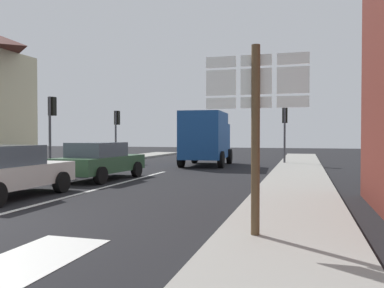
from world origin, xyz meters
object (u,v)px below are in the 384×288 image
Objects in this scene: sedan_far at (100,160)px; route_sign_post at (256,119)px; sedan_near at (3,171)px; delivery_truck at (206,137)px; traffic_light_far_right at (285,123)px; traffic_light_near_left at (52,116)px; traffic_light_far_left at (117,124)px.

route_sign_post is at bearing -47.08° from sedan_far.
route_sign_post reaches higher than sedan_near.
traffic_light_far_right is at bearing 24.13° from delivery_truck.
sedan_near is at bearing 160.12° from route_sign_post.
traffic_light_near_left reaches higher than sedan_near.
sedan_near is at bearing -63.24° from traffic_light_near_left.
traffic_light_far_right reaches higher than traffic_light_far_left.
traffic_light_near_left is (-6.31, -5.59, 1.02)m from delivery_truck.
traffic_light_far_left is at bearing 168.45° from delivery_truck.
sedan_far is 10.33m from route_sign_post.
sedan_near is 0.97× the size of sedan_far.
traffic_light_far_right is at bearing 65.44° from sedan_near.
sedan_near is 1.26× the size of traffic_light_far_left.
route_sign_post is at bearing -57.07° from traffic_light_far_left.
traffic_light_far_left is (-4.02, 9.47, 1.72)m from sedan_far.
sedan_far is 8.54m from delivery_truck.
traffic_light_far_left is (-6.31, 1.29, 0.82)m from delivery_truck.
traffic_light_far_left is at bearing 112.99° from sedan_far.
sedan_near is at bearing -100.96° from delivery_truck.
delivery_truck is 1.60× the size of route_sign_post.
route_sign_post is at bearing -88.83° from traffic_light_far_right.
delivery_truck is 4.82m from traffic_light_far_right.
traffic_light_near_left is (-11.00, 10.10, 0.67)m from route_sign_post.
delivery_truck is at bearing 41.57° from traffic_light_near_left.
sedan_near is 1.31× the size of route_sign_post.
traffic_light_near_left is (-3.77, 7.49, 1.91)m from sedan_near.
traffic_light_near_left is at bearing -138.43° from delivery_truck.
sedan_far is 12.22m from traffic_light_far_right.
traffic_light_far_right is (4.33, 1.94, 0.85)m from delivery_truck.
sedan_far is at bearing -105.62° from delivery_truck.
traffic_light_far_left is 6.88m from traffic_light_near_left.
traffic_light_far_right is 13.04m from traffic_light_near_left.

